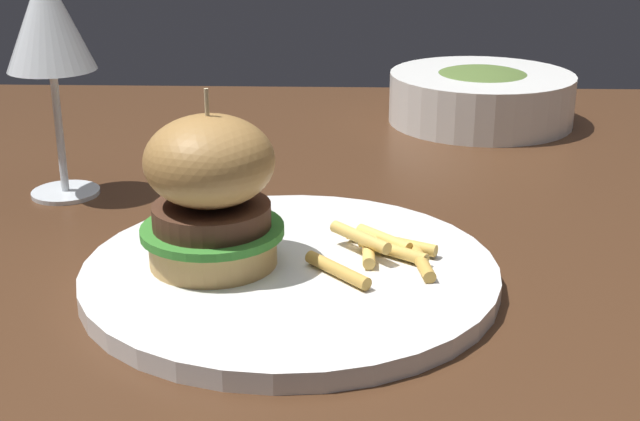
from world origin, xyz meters
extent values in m
cube|color=#472B19|center=(0.00, 0.00, 0.72)|extent=(1.47, 0.81, 0.04)
cylinder|color=white|center=(-0.09, -0.22, 0.75)|extent=(0.29, 0.29, 0.01)
cylinder|color=tan|center=(-0.14, -0.22, 0.77)|extent=(0.09, 0.09, 0.02)
cylinder|color=#38842D|center=(-0.14, -0.22, 0.78)|extent=(0.10, 0.10, 0.01)
cylinder|color=#4C2D1E|center=(-0.14, -0.22, 0.79)|extent=(0.08, 0.08, 0.02)
ellipsoid|color=#A97A41|center=(-0.14, -0.22, 0.83)|extent=(0.09, 0.09, 0.06)
cylinder|color=#CCB78C|center=(-0.14, -0.22, 0.85)|extent=(0.00, 0.00, 0.05)
cylinder|color=gold|center=(0.01, -0.23, 0.76)|extent=(0.02, 0.05, 0.01)
cylinder|color=gold|center=(-0.05, -0.24, 0.76)|extent=(0.05, 0.05, 0.01)
cylinder|color=#EABC5B|center=(-0.02, -0.19, 0.76)|extent=(0.04, 0.04, 0.01)
cylinder|color=#E0B251|center=(-0.01, -0.19, 0.76)|extent=(0.07, 0.04, 0.01)
cylinder|color=#E0B251|center=(-0.01, -0.21, 0.76)|extent=(0.05, 0.04, 0.01)
cylinder|color=#EABC5B|center=(-0.04, -0.20, 0.77)|extent=(0.04, 0.05, 0.01)
cylinder|color=#EABC5B|center=(-0.03, -0.21, 0.76)|extent=(0.01, 0.05, 0.01)
cylinder|color=silver|center=(-0.30, -0.04, 0.74)|extent=(0.06, 0.06, 0.00)
cylinder|color=silver|center=(-0.30, -0.04, 0.80)|extent=(0.01, 0.01, 0.11)
cone|color=silver|center=(-0.30, -0.04, 0.90)|extent=(0.08, 0.08, 0.09)
cylinder|color=white|center=(0.11, 0.23, 0.77)|extent=(0.21, 0.21, 0.06)
ellipsoid|color=#4C662D|center=(0.11, 0.23, 0.79)|extent=(0.12, 0.12, 0.02)
camera|label=1|loc=(-0.05, -0.79, 1.01)|focal=50.00mm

